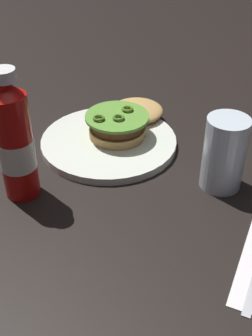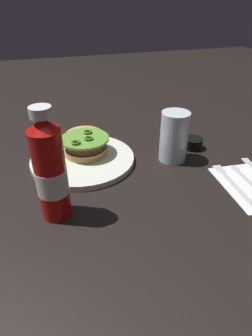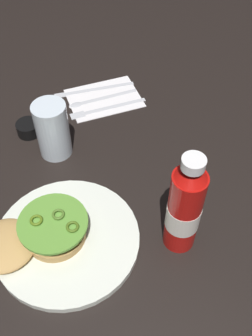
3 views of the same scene
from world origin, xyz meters
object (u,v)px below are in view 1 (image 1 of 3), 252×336
object	(u,v)px
dinner_plate	(109,142)
water_glass	(224,153)
burger_sandwich	(125,120)
ketchup_bottle	(15,143)

from	to	relation	value
dinner_plate	water_glass	bearing A→B (deg)	-103.98
burger_sandwich	water_glass	size ratio (longest dim) A/B	1.60
dinner_plate	ketchup_bottle	size ratio (longest dim) A/B	1.19
ketchup_bottle	water_glass	bearing A→B (deg)	-67.44
burger_sandwich	ketchup_bottle	xyz separation A→B (m)	(-0.24, 0.10, 0.07)
dinner_plate	ketchup_bottle	xyz separation A→B (m)	(-0.19, 0.09, 0.09)
dinner_plate	water_glass	xyz separation A→B (m)	(-0.06, -0.23, 0.06)
burger_sandwich	water_glass	distance (m)	0.24
burger_sandwich	ketchup_bottle	size ratio (longest dim) A/B	0.93
burger_sandwich	water_glass	xyz separation A→B (m)	(-0.11, -0.21, 0.03)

